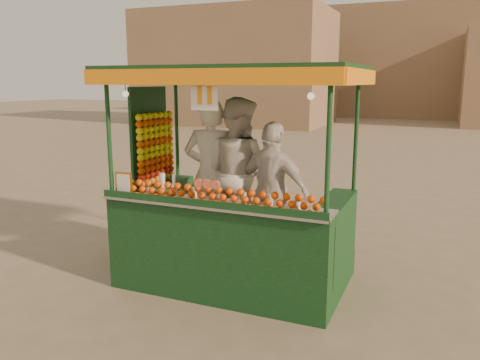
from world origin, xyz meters
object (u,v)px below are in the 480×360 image
at_px(juice_cart, 227,216).
at_px(vendor_left, 211,174).
at_px(vendor_middle, 238,174).
at_px(vendor_right, 273,191).

distance_m(juice_cart, vendor_left, 0.67).
bearing_deg(juice_cart, vendor_middle, 98.19).
relative_size(vendor_left, vendor_middle, 0.99).
xyz_separation_m(vendor_left, vendor_middle, (0.32, 0.07, 0.01)).
bearing_deg(vendor_middle, juice_cart, 115.19).
bearing_deg(juice_cart, vendor_left, 135.08).
xyz_separation_m(juice_cart, vendor_right, (0.45, 0.26, 0.28)).
relative_size(vendor_middle, vendor_right, 1.16).
relative_size(vendor_left, vendor_right, 1.15).
relative_size(juice_cart, vendor_left, 1.49).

